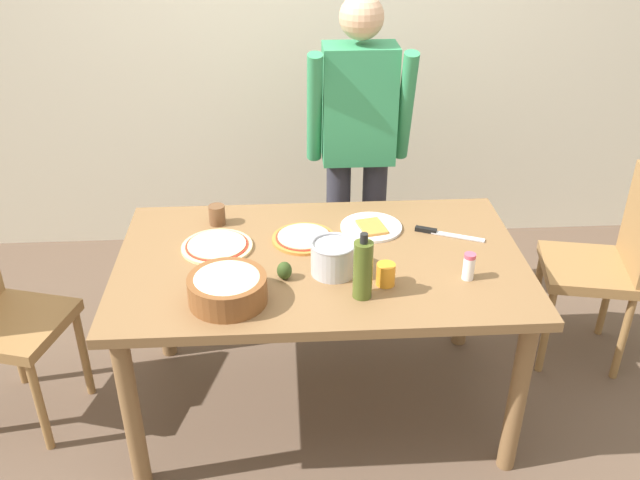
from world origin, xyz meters
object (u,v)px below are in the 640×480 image
object	(u,v)px
cup_small_brown	(217,215)
avocado	(284,271)
cup_orange	(386,274)
plate_with_slice	(371,227)
popcorn_bowl	(227,287)
pizza_cooked_on_tray	(304,238)
steel_pot	(333,257)
pizza_raw_on_board	(217,246)
salt_shaker	(469,266)
olive_oil_bottle	(363,269)
chef_knife	(441,233)
person_cook	(358,142)
dining_table	(321,277)
chair_wooden_right	(607,258)

from	to	relation	value
cup_small_brown	avocado	world-z (taller)	cup_small_brown
cup_orange	cup_small_brown	distance (m)	0.83
plate_with_slice	popcorn_bowl	size ratio (longest dim) A/B	0.93
pizza_cooked_on_tray	cup_small_brown	world-z (taller)	cup_small_brown
popcorn_bowl	steel_pot	world-z (taller)	steel_pot
popcorn_bowl	pizza_cooked_on_tray	bearing A→B (deg)	56.11
pizza_raw_on_board	cup_orange	size ratio (longest dim) A/B	3.37
salt_shaker	cup_orange	bearing A→B (deg)	-176.40
pizza_raw_on_board	avocado	bearing A→B (deg)	-42.08
olive_oil_bottle	chef_knife	xyz separation A→B (m)	(0.38, 0.43, -0.11)
salt_shaker	popcorn_bowl	bearing A→B (deg)	-173.80
person_cook	avocado	distance (m)	0.98
pizza_cooked_on_tray	steel_pot	distance (m)	0.28
person_cook	popcorn_bowl	size ratio (longest dim) A/B	5.79
dining_table	steel_pot	distance (m)	0.20
olive_oil_bottle	chair_wooden_right	bearing A→B (deg)	25.06
pizza_cooked_on_tray	avocado	distance (m)	0.30
chair_wooden_right	person_cook	bearing A→B (deg)	156.45
dining_table	person_cook	world-z (taller)	person_cook
salt_shaker	pizza_cooked_on_tray	bearing A→B (deg)	151.28
dining_table	cup_small_brown	xyz separation A→B (m)	(-0.42, 0.31, 0.13)
steel_pot	avocado	size ratio (longest dim) A/B	2.48
person_cook	popcorn_bowl	distance (m)	1.19
chef_knife	steel_pot	bearing A→B (deg)	-150.27
plate_with_slice	chef_knife	xyz separation A→B (m)	(0.28, -0.07, -0.00)
plate_with_slice	steel_pot	bearing A→B (deg)	-119.24
pizza_raw_on_board	olive_oil_bottle	world-z (taller)	olive_oil_bottle
olive_oil_bottle	chef_knife	bearing A→B (deg)	48.74
dining_table	steel_pot	world-z (taller)	steel_pot
cup_small_brown	chair_wooden_right	bearing A→B (deg)	-0.90
plate_with_slice	chair_wooden_right	bearing A→B (deg)	3.05
person_cook	cup_small_brown	size ratio (longest dim) A/B	19.06
avocado	olive_oil_bottle	bearing A→B (deg)	-25.55
cup_small_brown	chef_knife	bearing A→B (deg)	-9.15
chair_wooden_right	olive_oil_bottle	distance (m)	1.35
pizza_raw_on_board	popcorn_bowl	bearing A→B (deg)	-80.04
dining_table	avocado	distance (m)	0.24
plate_with_slice	cup_orange	size ratio (longest dim) A/B	3.06
avocado	chef_knife	bearing A→B (deg)	24.67
pizza_cooked_on_tray	steel_pot	world-z (taller)	steel_pot
chair_wooden_right	steel_pot	world-z (taller)	chair_wooden_right
cup_small_brown	popcorn_bowl	bearing A→B (deg)	-82.41
pizza_cooked_on_tray	cup_small_brown	size ratio (longest dim) A/B	3.09
avocado	chair_wooden_right	bearing A→B (deg)	16.15
steel_pot	cup_orange	distance (m)	0.21
salt_shaker	olive_oil_bottle	bearing A→B (deg)	-167.31
person_cook	pizza_raw_on_board	distance (m)	0.93
chef_knife	olive_oil_bottle	bearing A→B (deg)	-131.26
plate_with_slice	olive_oil_bottle	xyz separation A→B (m)	(-0.10, -0.50, 0.11)
person_cook	olive_oil_bottle	size ratio (longest dim) A/B	6.33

